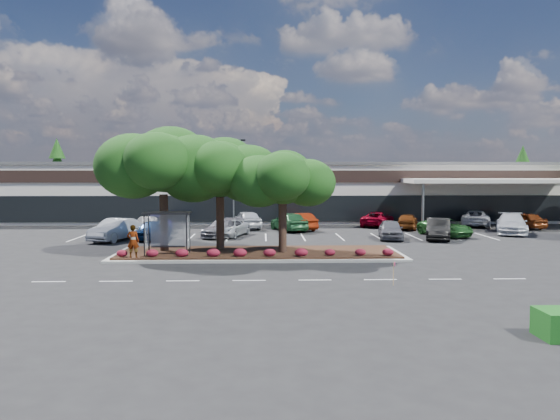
{
  "coord_description": "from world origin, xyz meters",
  "views": [
    {
      "loc": [
        -1.72,
        -30.13,
        5.25
      ],
      "look_at": [
        -0.53,
        7.77,
        2.6
      ],
      "focal_mm": 35.0,
      "sensor_mm": 36.0,
      "label": 1
    }
  ],
  "objects_px": {
    "survey_stake": "(394,271)",
    "car_1": "(152,230)",
    "car_0": "(115,230)",
    "light_pole": "(235,188)"
  },
  "relations": [
    {
      "from": "light_pole",
      "to": "car_1",
      "type": "distance_m",
      "value": 12.4
    },
    {
      "from": "survey_stake",
      "to": "light_pole",
      "type": "bearing_deg",
      "value": 107.3
    },
    {
      "from": "survey_stake",
      "to": "car_1",
      "type": "xyz_separation_m",
      "value": [
        -14.68,
        17.74,
        0.06
      ]
    },
    {
      "from": "light_pole",
      "to": "car_0",
      "type": "height_order",
      "value": "light_pole"
    },
    {
      "from": "survey_stake",
      "to": "car_0",
      "type": "distance_m",
      "value": 24.35
    },
    {
      "from": "survey_stake",
      "to": "car_1",
      "type": "distance_m",
      "value": 23.03
    },
    {
      "from": "light_pole",
      "to": "car_0",
      "type": "distance_m",
      "value": 14.33
    },
    {
      "from": "car_0",
      "to": "car_1",
      "type": "bearing_deg",
      "value": 32.1
    },
    {
      "from": "light_pole",
      "to": "survey_stake",
      "type": "bearing_deg",
      "value": -72.7
    },
    {
      "from": "survey_stake",
      "to": "car_0",
      "type": "relative_size",
      "value": 0.21
    }
  ]
}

